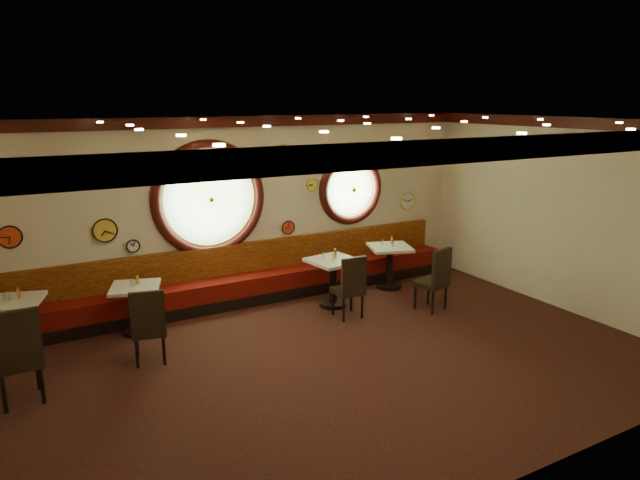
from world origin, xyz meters
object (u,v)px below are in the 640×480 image
(chair_a, at_px, (18,350))
(condiment_b_bottle, at_px, (137,279))
(condiment_a_bottle, at_px, (19,293))
(condiment_d_salt, at_px, (382,243))
(chair_d, at_px, (436,275))
(condiment_c_bottle, at_px, (335,253))
(chair_b, at_px, (148,322))
(condiment_d_bottle, at_px, (392,240))
(table_d, at_px, (390,262))
(condiment_d_pepper, at_px, (393,244))
(table_a, at_px, (14,322))
(condiment_b_salt, at_px, (131,283))
(table_c, at_px, (333,277))
(condiment_b_pepper, at_px, (135,282))
(table_b, at_px, (136,304))
(condiment_a_salt, at_px, (4,297))
(chair_c, at_px, (351,283))
(condiment_c_salt, at_px, (323,255))
(condiment_c_pepper, at_px, (333,257))
(condiment_a_pepper, at_px, (9,297))

(chair_a, relative_size, condiment_b_bottle, 4.94)
(condiment_a_bottle, bearing_deg, condiment_d_salt, -0.01)
(chair_d, height_order, condiment_b_bottle, chair_d)
(condiment_c_bottle, bearing_deg, chair_b, -167.01)
(chair_a, distance_m, condiment_d_bottle, 6.56)
(chair_a, bearing_deg, condiment_c_bottle, 9.50)
(table_d, bearing_deg, condiment_d_pepper, -83.08)
(table_a, bearing_deg, chair_d, -12.85)
(condiment_b_salt, bearing_deg, table_c, -7.22)
(condiment_d_salt, bearing_deg, table_d, -45.72)
(chair_a, distance_m, condiment_d_salt, 6.32)
(condiment_b_pepper, bearing_deg, condiment_b_salt, 170.46)
(chair_b, bearing_deg, table_b, 98.57)
(condiment_a_salt, height_order, condiment_b_pepper, condiment_a_salt)
(table_a, xyz_separation_m, chair_c, (4.79, -1.02, 0.08))
(condiment_c_salt, height_order, condiment_c_pepper, condiment_c_pepper)
(condiment_b_bottle, bearing_deg, condiment_c_salt, -6.61)
(condiment_a_pepper, relative_size, condiment_c_pepper, 0.80)
(condiment_a_pepper, height_order, condiment_d_bottle, condiment_d_bottle)
(condiment_d_bottle, bearing_deg, chair_a, -166.50)
(table_a, relative_size, condiment_c_salt, 8.54)
(chair_d, relative_size, condiment_b_salt, 7.06)
(condiment_b_salt, relative_size, condiment_c_salt, 0.87)
(chair_c, height_order, condiment_a_salt, chair_c)
(table_a, relative_size, chair_c, 1.44)
(condiment_a_salt, relative_size, condiment_a_bottle, 0.77)
(condiment_a_pepper, xyz_separation_m, condiment_b_pepper, (1.65, -0.00, -0.06))
(condiment_a_salt, distance_m, condiment_b_bottle, 1.77)
(table_d, bearing_deg, chair_d, -91.48)
(table_c, distance_m, condiment_c_pepper, 0.37)
(chair_a, xyz_separation_m, condiment_b_bottle, (1.67, 1.54, 0.15))
(condiment_a_salt, xyz_separation_m, condiment_b_salt, (1.66, 0.00, -0.08))
(table_a, distance_m, condiment_a_pepper, 0.35)
(table_d, height_order, condiment_a_salt, condiment_a_salt)
(table_a, height_order, table_b, table_a)
(condiment_a_salt, distance_m, condiment_c_salt, 4.79)
(chair_d, xyz_separation_m, condiment_c_salt, (-1.51, 1.16, 0.26))
(table_a, relative_size, chair_d, 1.39)
(condiment_d_salt, relative_size, condiment_b_pepper, 1.05)
(chair_b, height_order, condiment_c_bottle, chair_b)
(chair_a, xyz_separation_m, chair_c, (4.77, 0.43, -0.08))
(condiment_c_pepper, distance_m, condiment_a_bottle, 4.73)
(condiment_b_salt, relative_size, condiment_b_bottle, 0.64)
(condiment_d_salt, distance_m, condiment_a_bottle, 6.05)
(condiment_d_salt, relative_size, condiment_d_pepper, 0.95)
(chair_b, distance_m, condiment_d_salt, 4.74)
(table_c, height_order, condiment_b_salt, condiment_b_salt)
(chair_c, bearing_deg, table_a, 169.42)
(table_c, bearing_deg, table_b, 172.82)
(condiment_c_pepper, distance_m, condiment_b_bottle, 3.16)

